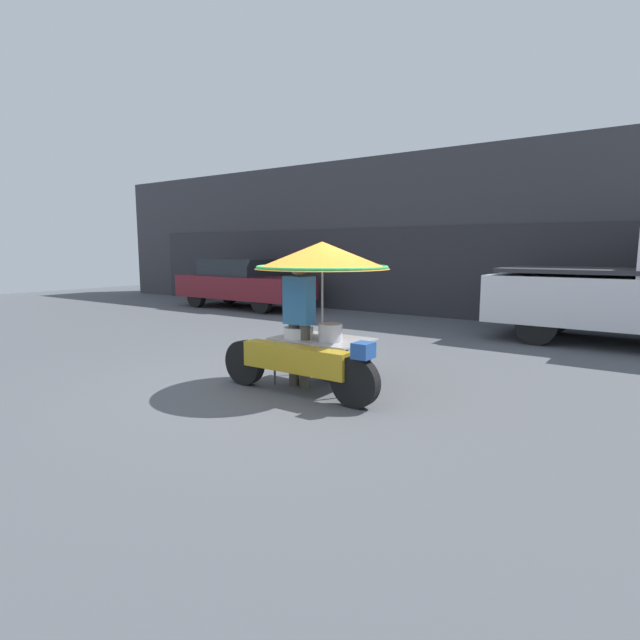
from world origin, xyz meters
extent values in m
plane|color=#4C4F54|center=(0.00, 0.00, 0.00)|extent=(36.00, 36.00, 0.00)
cube|color=#38383D|center=(0.00, 8.62, 2.19)|extent=(28.00, 2.00, 4.37)
cube|color=#28282D|center=(0.00, 7.59, 1.20)|extent=(23.80, 0.06, 2.40)
cylinder|color=black|center=(1.16, -0.22, 0.30)|extent=(0.60, 0.14, 0.60)
cylinder|color=black|center=(-0.56, -0.22, 0.30)|extent=(0.60, 0.14, 0.60)
cube|color=#B7931E|center=(0.30, -0.22, 0.46)|extent=(1.52, 0.24, 0.32)
cube|color=#234C93|center=(1.26, -0.22, 0.68)|extent=(0.20, 0.24, 0.18)
cylinder|color=black|center=(0.30, 0.61, 0.27)|extent=(0.54, 0.14, 0.54)
cylinder|color=#515156|center=(0.82, 0.00, 0.31)|extent=(0.03, 0.03, 0.61)
cylinder|color=#515156|center=(0.82, 0.72, 0.31)|extent=(0.03, 0.03, 0.61)
cylinder|color=#515156|center=(-0.23, 0.00, 0.31)|extent=(0.03, 0.03, 0.61)
cylinder|color=#515156|center=(-0.23, 0.72, 0.31)|extent=(0.03, 0.03, 0.61)
cube|color=#B2B2B7|center=(0.30, 0.36, 0.62)|extent=(1.24, 0.85, 0.02)
cylinder|color=#B2B2B7|center=(0.30, 0.36, 1.09)|extent=(0.03, 0.03, 0.91)
cone|color=orange|center=(0.30, 0.36, 1.72)|extent=(1.76, 1.76, 0.35)
torus|color=green|center=(0.30, 0.36, 1.57)|extent=(1.72, 1.72, 0.05)
cylinder|color=silver|center=(0.02, 0.21, 0.70)|extent=(0.39, 0.39, 0.14)
cylinder|color=#B7B7BC|center=(0.52, 0.23, 0.75)|extent=(0.31, 0.31, 0.23)
cylinder|color=#4C473D|center=(-0.01, 0.14, 0.42)|extent=(0.14, 0.14, 0.83)
cylinder|color=#4C473D|center=(0.17, 0.14, 0.42)|extent=(0.14, 0.14, 0.83)
cube|color=teal|center=(0.08, 0.14, 1.14)|extent=(0.38, 0.22, 0.62)
sphere|color=#A87A5B|center=(0.08, 0.14, 1.57)|extent=(0.23, 0.23, 0.23)
cylinder|color=black|center=(-5.34, 5.47, 0.32)|extent=(0.65, 0.20, 0.65)
cylinder|color=black|center=(-5.34, 6.91, 0.32)|extent=(0.65, 0.20, 0.65)
cylinder|color=black|center=(-8.06, 5.47, 0.32)|extent=(0.65, 0.20, 0.65)
cylinder|color=black|center=(-8.06, 6.91, 0.32)|extent=(0.65, 0.20, 0.65)
cube|color=maroon|center=(-6.70, 6.19, 0.66)|extent=(4.39, 1.69, 0.67)
cube|color=#1E2328|center=(-6.92, 6.19, 1.25)|extent=(2.11, 1.49, 0.50)
cylinder|color=black|center=(2.01, 5.03, 0.37)|extent=(0.75, 0.24, 0.75)
cylinder|color=black|center=(2.01, 6.72, 0.37)|extent=(0.75, 0.24, 0.75)
cube|color=silver|center=(3.58, 5.88, 0.83)|extent=(5.24, 2.00, 0.92)
cube|color=#2D2D33|center=(2.53, 5.88, 1.39)|extent=(2.72, 1.92, 0.08)
cylinder|color=brown|center=(-9.70, 7.07, 0.11)|extent=(0.37, 0.37, 0.22)
sphere|color=#1E5B2D|center=(-9.70, 7.07, 0.50)|extent=(0.66, 0.66, 0.66)
camera|label=1|loc=(4.02, -4.97, 1.80)|focal=28.00mm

